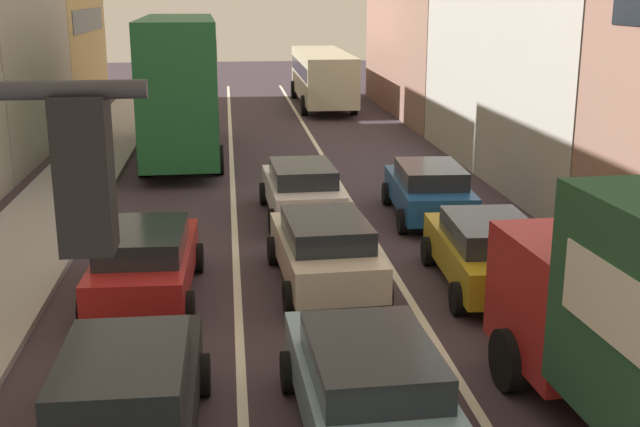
% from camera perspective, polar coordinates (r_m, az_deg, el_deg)
% --- Properties ---
extents(sidewalk_left, '(2.60, 64.00, 0.14)m').
position_cam_1_polar(sidewalk_left, '(24.77, -17.80, 0.96)').
color(sidewalk_left, '#9F9F9F').
rests_on(sidewalk_left, ground).
extents(lane_stripe_left, '(0.16, 60.00, 0.01)m').
position_cam_1_polar(lane_stripe_left, '(24.29, -6.15, 1.19)').
color(lane_stripe_left, silver).
rests_on(lane_stripe_left, ground).
extents(lane_stripe_right, '(0.16, 60.00, 0.01)m').
position_cam_1_polar(lane_stripe_right, '(24.54, 1.81, 1.41)').
color(lane_stripe_right, silver).
rests_on(lane_stripe_right, ground).
extents(sedan_centre_lane_second, '(2.17, 4.35, 1.49)m').
position_cam_1_polar(sedan_centre_lane_second, '(11.09, 3.45, -12.03)').
color(sedan_centre_lane_second, '#759EB7').
rests_on(sedan_centre_lane_second, ground).
extents(wagon_left_lane_second, '(2.08, 4.31, 1.49)m').
position_cam_1_polar(wagon_left_lane_second, '(11.07, -13.50, -12.52)').
color(wagon_left_lane_second, black).
rests_on(wagon_left_lane_second, ground).
extents(hatchback_centre_lane_third, '(2.23, 4.38, 1.49)m').
position_cam_1_polar(hatchback_centre_lane_third, '(16.65, 0.36, -2.50)').
color(hatchback_centre_lane_third, beige).
rests_on(hatchback_centre_lane_third, ground).
extents(sedan_left_lane_third, '(2.17, 4.35, 1.49)m').
position_cam_1_polar(sedan_left_lane_third, '(16.31, -12.23, -3.24)').
color(sedan_left_lane_third, '#A51E1E').
rests_on(sedan_left_lane_third, ground).
extents(coupe_centre_lane_fourth, '(2.18, 4.36, 1.49)m').
position_cam_1_polar(coupe_centre_lane_fourth, '(21.78, -1.28, 1.77)').
color(coupe_centre_lane_fourth, silver).
rests_on(coupe_centre_lane_fourth, ground).
extents(sedan_right_lane_behind_truck, '(2.24, 4.38, 1.49)m').
position_cam_1_polar(sedan_right_lane_behind_truck, '(16.88, 11.74, -2.58)').
color(sedan_right_lane_behind_truck, '#B29319').
rests_on(sedan_right_lane_behind_truck, ground).
extents(wagon_right_lane_far, '(2.26, 4.40, 1.49)m').
position_cam_1_polar(wagon_right_lane_far, '(21.87, 7.68, 1.69)').
color(wagon_right_lane_far, '#194C8C').
rests_on(wagon_right_lane_far, ground).
extents(bus_mid_queue_primary, '(3.03, 10.57, 5.06)m').
position_cam_1_polar(bus_mid_queue_primary, '(30.05, -9.85, 9.22)').
color(bus_mid_queue_primary, '#1E6033').
rests_on(bus_mid_queue_primary, ground).
extents(bus_far_queue_secondary, '(2.87, 10.52, 2.90)m').
position_cam_1_polar(bus_far_queue_secondary, '(43.59, 0.17, 9.85)').
color(bus_far_queue_secondary, '#BFB793').
rests_on(bus_far_queue_secondary, ground).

